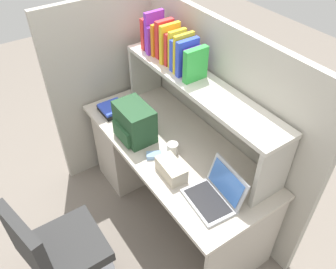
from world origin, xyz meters
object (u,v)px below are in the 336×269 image
object	(u,v)px
laptop	(215,194)
office_chair	(62,259)
backpack	(134,123)
paper_cup	(173,148)
tissue_box	(171,169)
computer_mouse	(154,155)

from	to	relation	value
laptop	office_chair	world-z (taller)	laptop
laptop	office_chair	distance (m)	1.04
backpack	paper_cup	distance (m)	0.34
paper_cup	laptop	bearing A→B (deg)	-2.72
tissue_box	office_chair	distance (m)	0.88
office_chair	paper_cup	bearing A→B (deg)	-95.87
laptop	office_chair	xyz separation A→B (m)	(-0.37, -0.89, -0.39)
tissue_box	backpack	bearing A→B (deg)	-176.04
laptop	paper_cup	size ratio (longest dim) A/B	4.03
computer_mouse	paper_cup	size ratio (longest dim) A/B	1.26
computer_mouse	tissue_box	world-z (taller)	tissue_box
backpack	office_chair	xyz separation A→B (m)	(0.41, -0.79, -0.46)
laptop	paper_cup	xyz separation A→B (m)	(-0.48, 0.02, -0.01)
laptop	computer_mouse	bearing A→B (deg)	-168.43
computer_mouse	backpack	bearing A→B (deg)	-151.68
backpack	computer_mouse	bearing A→B (deg)	-0.11
computer_mouse	tissue_box	bearing A→B (deg)	29.68
office_chair	computer_mouse	bearing A→B (deg)	-92.21
backpack	laptop	bearing A→B (deg)	7.69
computer_mouse	tissue_box	size ratio (longest dim) A/B	0.47
computer_mouse	tissue_box	xyz separation A→B (m)	(0.20, 0.00, 0.03)
laptop	computer_mouse	size ratio (longest dim) A/B	3.20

